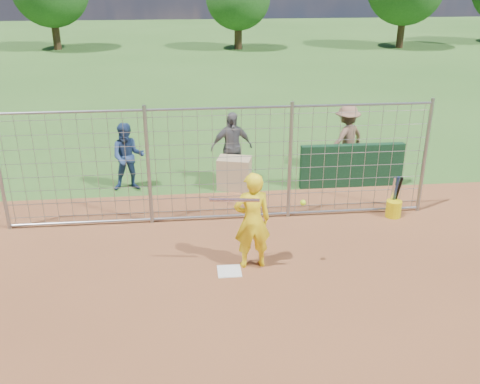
{
  "coord_description": "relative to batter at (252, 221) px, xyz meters",
  "views": [
    {
      "loc": [
        -0.68,
        -8.6,
        5.16
      ],
      "look_at": [
        0.3,
        0.8,
        1.15
      ],
      "focal_mm": 40.0,
      "sensor_mm": 36.0,
      "label": 1
    }
  ],
  "objects": [
    {
      "name": "bystander_b",
      "position": [
        0.0,
        4.24,
        -0.01
      ],
      "size": [
        1.15,
        0.65,
        1.84
      ],
      "primitive_type": "imported",
      "rotation": [
        0.0,
        0.0,
        0.19
      ],
      "color": "#56565B",
      "rests_on": "ground"
    },
    {
      "name": "equipment_bin",
      "position": [
        0.03,
        3.78,
        -0.53
      ],
      "size": [
        0.92,
        0.74,
        0.8
      ],
      "primitive_type": "cube",
      "rotation": [
        0.0,
        0.0,
        -0.27
      ],
      "color": "tan",
      "rests_on": "ground"
    },
    {
      "name": "bystander_a",
      "position": [
        -2.56,
        4.0,
        -0.08
      ],
      "size": [
        0.86,
        0.69,
        1.69
      ],
      "primitive_type": "imported",
      "rotation": [
        0.0,
        0.0,
        0.06
      ],
      "color": "navy",
      "rests_on": "ground"
    },
    {
      "name": "dugout_wall",
      "position": [
        2.96,
        3.62,
        -0.38
      ],
      "size": [
        2.6,
        0.2,
        1.1
      ],
      "primitive_type": "cube",
      "color": "#11381E",
      "rests_on": "ground"
    },
    {
      "name": "backstop_fence",
      "position": [
        -0.44,
        2.02,
        0.33
      ],
      "size": [
        9.08,
        0.08,
        2.6
      ],
      "color": "gray",
      "rests_on": "ground"
    },
    {
      "name": "ground",
      "position": [
        -0.44,
        0.02,
        -0.93
      ],
      "size": [
        100.0,
        100.0,
        0.0
      ],
      "primitive_type": "plane",
      "color": "#2D591E",
      "rests_on": "ground"
    },
    {
      "name": "equipment_in_play",
      "position": [
        -0.05,
        -0.23,
        0.5
      ],
      "size": [
        1.7,
        0.22,
        0.23
      ],
      "color": "silver",
      "rests_on": "ground"
    },
    {
      "name": "batter",
      "position": [
        0.0,
        0.0,
        0.0
      ],
      "size": [
        0.72,
        0.51,
        1.85
      ],
      "primitive_type": "imported",
      "rotation": [
        0.0,
        0.0,
        3.24
      ],
      "color": "yellow",
      "rests_on": "ground"
    },
    {
      "name": "infield_dirt",
      "position": [
        -0.44,
        -2.98,
        -0.92
      ],
      "size": [
        18.0,
        18.0,
        0.0
      ],
      "primitive_type": "plane",
      "color": "brown",
      "rests_on": "ground"
    },
    {
      "name": "bucket_with_bats",
      "position": [
        3.39,
        1.78,
        -0.68
      ],
      "size": [
        0.34,
        0.38,
        0.97
      ],
      "color": "yellow",
      "rests_on": "ground"
    },
    {
      "name": "bystander_c",
      "position": [
        3.14,
        4.76,
        -0.02
      ],
      "size": [
        1.34,
        1.18,
        1.8
      ],
      "primitive_type": "imported",
      "rotation": [
        0.0,
        0.0,
        3.69
      ],
      "color": "#835C47",
      "rests_on": "ground"
    },
    {
      "name": "home_plate",
      "position": [
        -0.44,
        -0.18,
        -0.92
      ],
      "size": [
        0.43,
        0.43,
        0.02
      ],
      "primitive_type": "cube",
      "color": "silver",
      "rests_on": "ground"
    }
  ]
}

